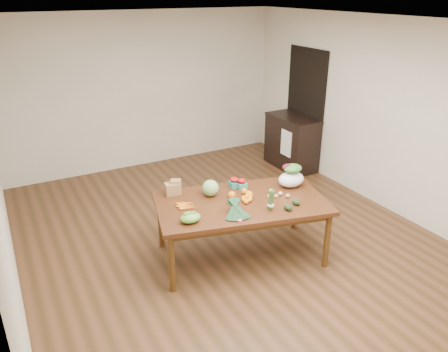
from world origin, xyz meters
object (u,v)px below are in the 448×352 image
cabbage (210,188)px  salad_bag (291,177)px  dining_table (241,229)px  mandarin_cluster (247,198)px  asparagus_bundle (271,200)px  paper_bag (173,188)px  cabinet (291,142)px  kale_bunch (237,210)px

cabbage → salad_bag: size_ratio=0.58×
dining_table → mandarin_cluster: 0.42m
dining_table → asparagus_bundle: bearing=-50.5°
dining_table → cabbage: cabbage is taller
paper_bag → cabbage: (0.38, -0.25, 0.01)m
dining_table → cabbage: (-0.25, 0.30, 0.47)m
cabbage → mandarin_cluster: (0.30, -0.33, -0.05)m
salad_bag → paper_bag: bearing=160.4°
paper_bag → salad_bag: salad_bag is taller
mandarin_cluster → cabinet: bearing=43.4°
cabbage → salad_bag: (1.00, -0.24, 0.03)m
paper_bag → cabbage: 0.45m
salad_bag → cabbage: bearing=166.5°
kale_bunch → salad_bag: 1.06m
paper_bag → cabbage: cabbage is taller
dining_table → mandarin_cluster: size_ratio=10.89×
cabbage → mandarin_cluster: 0.45m
cabinet → cabbage: bearing=-145.0°
cabinet → cabbage: (-2.53, -1.77, 0.38)m
cabbage → asparagus_bundle: 0.77m
cabbage → asparagus_bundle: bearing=-57.2°
dining_table → cabinet: bearing=56.0°
dining_table → cabbage: size_ratio=9.99×
paper_bag → mandarin_cluster: bearing=-40.7°
mandarin_cluster → asparagus_bundle: asparagus_bundle is taller
mandarin_cluster → dining_table: bearing=144.9°
dining_table → salad_bag: (0.75, 0.06, 0.51)m
dining_table → paper_bag: paper_bag is taller
cabbage → cabinet: bearing=35.0°
cabinet → asparagus_bundle: size_ratio=4.08×
asparagus_bundle → cabinet: bearing=62.7°
cabbage → asparagus_bundle: (0.42, -0.65, 0.03)m
cabinet → mandarin_cluster: 3.08m
dining_table → salad_bag: size_ratio=5.76×
cabinet → cabbage: 3.11m
asparagus_bundle → mandarin_cluster: bearing=124.2°
mandarin_cluster → asparagus_bundle: bearing=-69.5°
dining_table → kale_bunch: 0.60m
cabinet → asparagus_bundle: 3.23m
dining_table → cabinet: 3.08m
kale_bunch → asparagus_bundle: asparagus_bundle is taller
dining_table → cabbage: 0.61m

